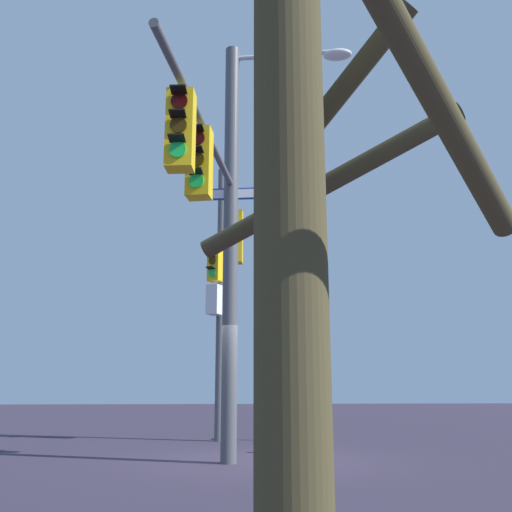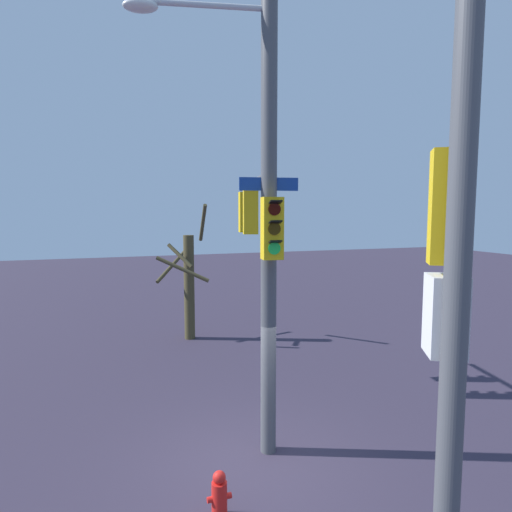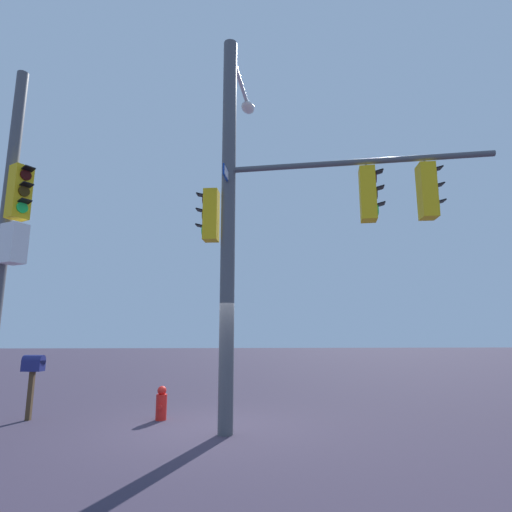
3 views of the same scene
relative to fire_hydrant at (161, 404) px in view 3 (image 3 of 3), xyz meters
name	(u,v)px [view 3 (image 3 of 3)]	position (x,y,z in m)	size (l,w,h in m)	color
ground_plane	(208,430)	(-0.92, -1.11, -0.34)	(80.00, 80.00, 0.00)	#332B3C
main_signal_pole_assembly	(266,203)	(-1.44, -2.27, 4.25)	(3.67, 5.88, 8.43)	#4C4F54
secondary_pole_assembly	(8,232)	(-1.50, 2.91, 3.55)	(0.54, 0.74, 7.46)	#4C4F54
fire_hydrant	(161,404)	(0.00, 0.00, 0.00)	(0.38, 0.24, 0.73)	red
mailbox	(33,369)	(0.13, 2.94, 0.76)	(0.28, 0.46, 1.41)	#4C3823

